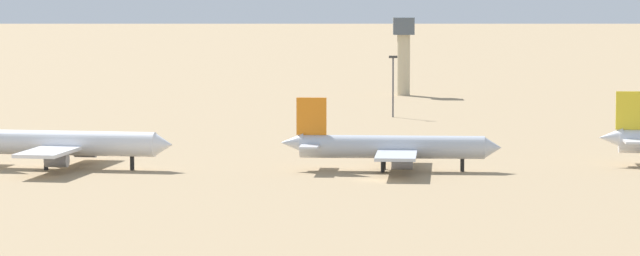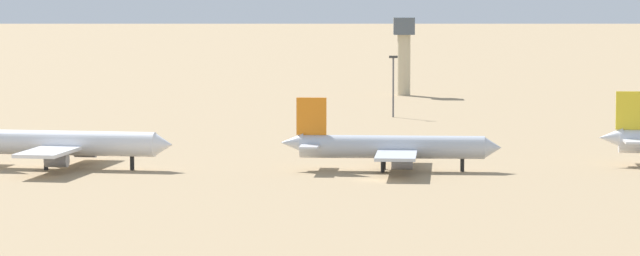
{
  "view_description": "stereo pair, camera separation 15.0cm",
  "coord_description": "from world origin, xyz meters",
  "px_view_note": "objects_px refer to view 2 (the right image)",
  "views": [
    {
      "loc": [
        -3.96,
        -268.5,
        31.81
      ],
      "look_at": [
        -8.7,
        20.3,
        6.0
      ],
      "focal_mm": 102.17,
      "sensor_mm": 36.0,
      "label": 1
    },
    {
      "loc": [
        -3.81,
        -268.49,
        31.81
      ],
      "look_at": [
        -8.7,
        20.3,
        6.0
      ],
      "focal_mm": 102.17,
      "sensor_mm": 36.0,
      "label": 2
    }
  ],
  "objects_px": {
    "parked_jet_navy_1": "(57,143)",
    "control_tower": "(404,48)",
    "parked_jet_orange_2": "(390,147)",
    "light_pole_mid": "(393,81)"
  },
  "relations": [
    {
      "from": "light_pole_mid",
      "to": "control_tower",
      "type": "bearing_deg",
      "value": 86.38
    },
    {
      "from": "parked_jet_navy_1",
      "to": "light_pole_mid",
      "type": "bearing_deg",
      "value": 69.89
    },
    {
      "from": "parked_jet_orange_2",
      "to": "control_tower",
      "type": "bearing_deg",
      "value": 90.89
    },
    {
      "from": "control_tower",
      "to": "light_pole_mid",
      "type": "xyz_separation_m",
      "value": [
        -4.11,
        -65.07,
        -3.93
      ]
    },
    {
      "from": "parked_jet_navy_1",
      "to": "parked_jet_orange_2",
      "type": "distance_m",
      "value": 52.28
    },
    {
      "from": "parked_jet_orange_2",
      "to": "light_pole_mid",
      "type": "relative_size",
      "value": 2.66
    },
    {
      "from": "parked_jet_navy_1",
      "to": "control_tower",
      "type": "distance_m",
      "value": 173.9
    },
    {
      "from": "parked_jet_navy_1",
      "to": "parked_jet_orange_2",
      "type": "relative_size",
      "value": 1.08
    },
    {
      "from": "parked_jet_orange_2",
      "to": "light_pole_mid",
      "type": "bearing_deg",
      "value": 91.67
    },
    {
      "from": "parked_jet_orange_2",
      "to": "light_pole_mid",
      "type": "xyz_separation_m",
      "value": [
        2.87,
        100.77,
        3.92
      ]
    }
  ]
}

